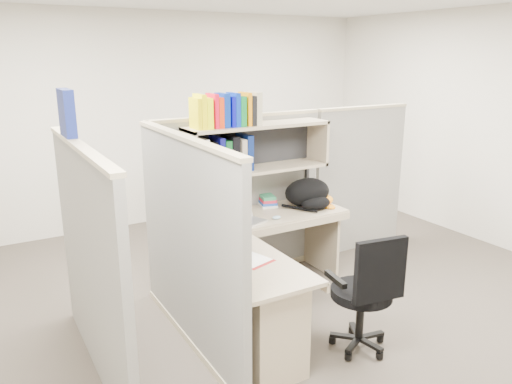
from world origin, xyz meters
TOP-DOWN VIEW (x-y plane):
  - ground at (0.00, 0.00)m, footprint 6.00×6.00m
  - room_shell at (0.00, 0.00)m, footprint 6.00×6.00m
  - cubicle at (-0.37, 0.45)m, footprint 3.79×1.84m
  - desk at (-0.41, -0.29)m, footprint 1.74×1.75m
  - laptop at (-0.17, 0.42)m, footprint 0.40×0.40m
  - backpack at (0.60, 0.52)m, footprint 0.54×0.45m
  - orange_cap at (0.77, 0.55)m, footprint 0.23×0.25m
  - snack_canister at (-0.51, -0.13)m, footprint 0.12×0.12m
  - tissue_box at (-0.79, -0.42)m, footprint 0.14×0.14m
  - mouse at (0.12, 0.39)m, footprint 0.09×0.07m
  - paper_cup at (-0.03, 0.74)m, footprint 0.07×0.07m
  - book_stack at (0.26, 0.79)m, footprint 0.20×0.24m
  - loose_paper at (-0.54, -0.27)m, footprint 0.29×0.34m
  - task_chair at (0.17, -0.75)m, footprint 0.53×0.49m

SIDE VIEW (x-z plane):
  - ground at x=0.00m, z-range 0.00..0.00m
  - task_chair at x=0.17m, z-range -0.14..0.82m
  - desk at x=-0.41m, z-range 0.07..0.80m
  - loose_paper at x=-0.54m, z-range 0.73..0.73m
  - mouse at x=0.12m, z-range 0.73..0.76m
  - paper_cup at x=-0.03m, z-range 0.73..0.82m
  - orange_cap at x=0.77m, z-range 0.73..0.83m
  - book_stack at x=0.26m, z-range 0.73..0.83m
  - snack_canister at x=-0.51m, z-range 0.73..0.85m
  - tissue_box at x=-0.79m, z-range 0.73..0.93m
  - laptop at x=-0.17m, z-range 0.73..0.96m
  - backpack at x=0.60m, z-range 0.73..1.01m
  - cubicle at x=-0.37m, z-range -0.07..1.88m
  - room_shell at x=0.00m, z-range -1.38..4.62m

